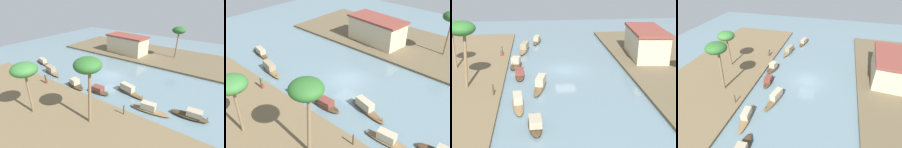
% 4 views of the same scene
% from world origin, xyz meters
% --- Properties ---
extents(river_water, '(66.66, 66.66, 0.00)m').
position_xyz_m(river_water, '(0.00, 0.00, 0.00)').
color(river_water, slate).
rests_on(river_water, ground).
extents(riverbank_left, '(38.34, 13.81, 0.34)m').
position_xyz_m(riverbank_left, '(0.00, -14.16, 0.17)').
color(riverbank_left, brown).
rests_on(riverbank_left, ground).
extents(riverbank_right, '(38.34, 13.81, 0.34)m').
position_xyz_m(riverbank_right, '(0.00, 14.16, 0.17)').
color(riverbank_right, brown).
rests_on(riverbank_right, ground).
extents(sampan_upstream_small, '(4.06, 1.40, 1.11)m').
position_xyz_m(sampan_upstream_small, '(13.72, -3.92, 0.41)').
color(sampan_upstream_small, '#47331E').
rests_on(sampan_upstream_small, river_water).
extents(sampan_foreground, '(4.79, 1.49, 1.16)m').
position_xyz_m(sampan_foreground, '(9.52, -5.49, 0.41)').
color(sampan_foreground, brown).
rests_on(sampan_foreground, river_water).
extents(sampan_near_left_bank, '(4.76, 1.80, 1.34)m').
position_xyz_m(sampan_near_left_bank, '(-8.62, -5.27, 0.53)').
color(sampan_near_left_bank, brown).
rests_on(sampan_near_left_bank, river_water).
extents(sampan_open_hull, '(3.66, 1.91, 1.28)m').
position_xyz_m(sampan_open_hull, '(-1.88, -6.20, 0.44)').
color(sampan_open_hull, '#47331E').
rests_on(sampan_open_hull, river_water).
extents(sampan_downstream_large, '(3.56, 1.23, 1.02)m').
position_xyz_m(sampan_downstream_large, '(1.95, -5.61, 0.40)').
color(sampan_downstream_large, '#47331E').
rests_on(sampan_downstream_large, river_water).
extents(sampan_with_red_awning, '(4.95, 1.85, 1.12)m').
position_xyz_m(sampan_with_red_awning, '(-13.86, -3.32, 0.41)').
color(sampan_with_red_awning, brown).
rests_on(sampan_with_red_awning, river_water).
extents(sampan_midstream, '(4.93, 1.94, 1.28)m').
position_xyz_m(sampan_midstream, '(5.48, -3.27, 0.49)').
color(sampan_midstream, brown).
rests_on(sampan_midstream, river_water).
extents(person_on_near_bank, '(0.42, 0.37, 1.54)m').
position_xyz_m(person_on_near_bank, '(-5.72, -8.34, 1.03)').
color(person_on_near_bank, brown).
rests_on(person_on_near_bank, riverbank_left).
extents(mooring_post, '(0.14, 0.14, 1.15)m').
position_xyz_m(mooring_post, '(7.57, -7.97, 0.92)').
color(mooring_post, '#4C3823').
rests_on(mooring_post, riverbank_left).
extents(palm_tree_left_near, '(2.68, 2.68, 5.93)m').
position_xyz_m(palm_tree_left_near, '(-1.01, -13.50, 5.45)').
color(palm_tree_left_near, '#7F6647').
rests_on(palm_tree_left_near, riverbank_left).
extents(palm_tree_left_far, '(2.69, 2.69, 7.02)m').
position_xyz_m(palm_tree_left_far, '(5.29, -10.82, 6.45)').
color(palm_tree_left_far, '#7F6647').
rests_on(palm_tree_left_far, riverbank_left).
extents(palm_tree_right_tall, '(2.58, 2.58, 6.31)m').
position_xyz_m(palm_tree_right_tall, '(6.28, 14.45, 5.85)').
color(palm_tree_right_tall, brown).
rests_on(palm_tree_right_tall, riverbank_right).
extents(riverside_building, '(9.35, 5.13, 3.89)m').
position_xyz_m(riverside_building, '(-3.66, 11.44, 2.31)').
color(riverside_building, beige).
rests_on(riverside_building, riverbank_right).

